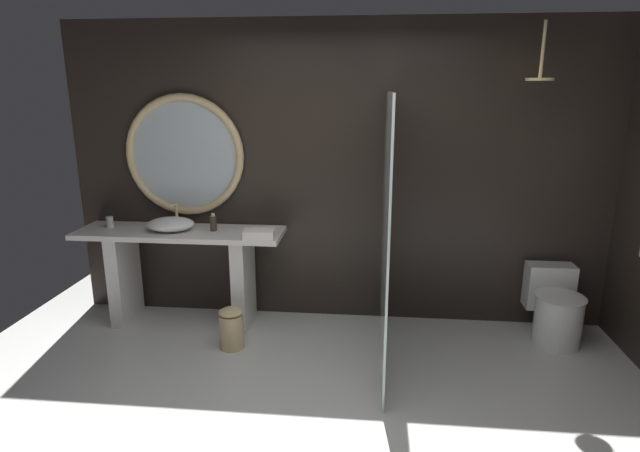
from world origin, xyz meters
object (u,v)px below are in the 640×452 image
object	(u,v)px
vessel_sink	(171,224)
soap_dispenser	(213,223)
toilet	(555,308)
folded_hand_towel	(259,234)
waste_bin	(231,328)
round_wall_mirror	(185,155)
rain_shower_head	(540,73)
tumbler_cup	(110,222)

from	to	relation	value
vessel_sink	soap_dispenser	distance (m)	0.37
vessel_sink	toilet	size ratio (longest dim) A/B	0.69
folded_hand_towel	vessel_sink	bearing A→B (deg)	169.92
waste_bin	folded_hand_towel	world-z (taller)	folded_hand_towel
vessel_sink	round_wall_mirror	size ratio (longest dim) A/B	0.38
vessel_sink	rain_shower_head	xyz separation A→B (m)	(2.90, -0.13, 1.24)
waste_bin	round_wall_mirror	bearing A→B (deg)	128.78
folded_hand_towel	waste_bin	bearing A→B (deg)	-122.62
vessel_sink	round_wall_mirror	xyz separation A→B (m)	(0.07, 0.25, 0.56)
toilet	soap_dispenser	bearing A→B (deg)	179.13
tumbler_cup	folded_hand_towel	xyz separation A→B (m)	(1.38, -0.19, -0.01)
tumbler_cup	rain_shower_head	xyz separation A→B (m)	(3.47, -0.18, 1.24)
soap_dispenser	round_wall_mirror	world-z (taller)	round_wall_mirror
folded_hand_towel	toilet	bearing A→B (deg)	2.89
rain_shower_head	waste_bin	distance (m)	3.03
round_wall_mirror	toilet	bearing A→B (deg)	-4.79
tumbler_cup	soap_dispenser	world-z (taller)	soap_dispenser
rain_shower_head	folded_hand_towel	bearing A→B (deg)	-179.53
vessel_sink	soap_dispenser	size ratio (longest dim) A/B	2.66
rain_shower_head	waste_bin	world-z (taller)	rain_shower_head
vessel_sink	toilet	distance (m)	3.31
tumbler_cup	waste_bin	bearing A→B (deg)	-22.05
toilet	waste_bin	world-z (taller)	toilet
soap_dispenser	waste_bin	bearing A→B (deg)	-61.40
vessel_sink	tumbler_cup	xyz separation A→B (m)	(-0.57, 0.05, -0.01)
vessel_sink	waste_bin	size ratio (longest dim) A/B	1.19
soap_dispenser	round_wall_mirror	xyz separation A→B (m)	(-0.30, 0.22, 0.55)
vessel_sink	soap_dispenser	bearing A→B (deg)	3.64
rain_shower_head	round_wall_mirror	bearing A→B (deg)	172.51
vessel_sink	tumbler_cup	world-z (taller)	vessel_sink
vessel_sink	round_wall_mirror	distance (m)	0.62
toilet	waste_bin	distance (m)	2.66
tumbler_cup	toilet	xyz separation A→B (m)	(3.82, -0.07, -0.62)
soap_dispenser	folded_hand_towel	size ratio (longest dim) A/B	0.61
rain_shower_head	toilet	distance (m)	1.90
tumbler_cup	rain_shower_head	bearing A→B (deg)	-2.89
tumbler_cup	rain_shower_head	size ratio (longest dim) A/B	0.23
tumbler_cup	round_wall_mirror	size ratio (longest dim) A/B	0.09
waste_bin	soap_dispenser	bearing A→B (deg)	118.60
soap_dispenser	rain_shower_head	distance (m)	2.82
vessel_sink	tumbler_cup	distance (m)	0.58
vessel_sink	folded_hand_towel	size ratio (longest dim) A/B	1.63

